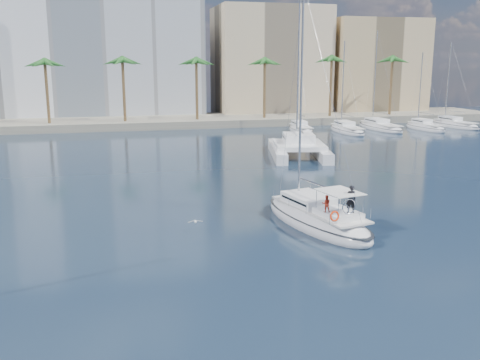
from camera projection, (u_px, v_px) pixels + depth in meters
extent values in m
plane|color=black|center=(253.00, 248.00, 30.35)|extent=(160.00, 160.00, 0.00)
cube|color=gray|center=(157.00, 121.00, 88.05)|extent=(120.00, 14.00, 1.20)
cube|color=white|center=(80.00, 40.00, 93.74)|extent=(42.00, 16.00, 28.00)
cube|color=beige|center=(270.00, 63.00, 99.61)|extent=(20.00, 14.00, 20.00)
cube|color=tan|center=(372.00, 68.00, 102.54)|extent=(18.00, 12.00, 18.00)
cylinder|color=brown|center=(158.00, 94.00, 83.25)|extent=(0.44, 0.44, 10.50)
sphere|color=#246023|center=(157.00, 60.00, 82.10)|extent=(3.60, 3.60, 3.60)
cylinder|color=brown|center=(359.00, 91.00, 91.09)|extent=(0.44, 0.44, 10.50)
sphere|color=#246023|center=(360.00, 60.00, 89.94)|extent=(3.60, 3.60, 3.60)
ellipsoid|color=white|center=(317.00, 221.00, 34.41)|extent=(5.53, 11.03, 2.19)
ellipsoid|color=black|center=(317.00, 216.00, 34.35)|extent=(5.58, 11.13, 0.18)
cube|color=silver|center=(319.00, 209.00, 34.06)|extent=(4.02, 8.24, 0.12)
cube|color=white|center=(308.00, 199.00, 35.05)|extent=(2.94, 3.85, 0.60)
cube|color=black|center=(308.00, 199.00, 35.04)|extent=(2.88, 3.46, 0.14)
cylinder|color=#B7BABF|center=(301.00, 96.00, 34.67)|extent=(0.15, 0.15, 13.84)
cylinder|color=#B7BABF|center=(317.00, 184.00, 33.98)|extent=(1.02, 4.19, 0.11)
cube|color=white|center=(338.00, 213.00, 32.22)|extent=(2.52, 3.00, 0.36)
cube|color=silver|center=(340.00, 192.00, 31.83)|extent=(2.52, 3.00, 0.04)
torus|color=silver|center=(349.00, 207.00, 31.19)|extent=(0.95, 0.26, 0.96)
torus|color=#F3360C|center=(335.00, 216.00, 30.34)|extent=(0.66, 0.33, 0.64)
imported|color=black|center=(351.00, 199.00, 31.53)|extent=(0.66, 0.49, 1.68)
imported|color=#A12918|center=(326.00, 204.00, 31.73)|extent=(0.59, 0.51, 1.04)
cube|color=white|center=(277.00, 151.00, 59.58)|extent=(3.73, 11.79, 1.10)
cube|color=white|center=(319.00, 151.00, 59.67)|extent=(3.73, 11.79, 1.10)
cube|color=white|center=(299.00, 145.00, 58.88)|extent=(6.59, 7.49, 0.50)
cube|color=white|center=(299.00, 138.00, 59.31)|extent=(3.94, 4.16, 1.00)
cube|color=black|center=(299.00, 138.00, 59.29)|extent=(3.85, 3.71, 0.18)
cylinder|color=#B7BABF|center=(298.00, 70.00, 59.42)|extent=(0.18, 0.18, 15.74)
ellipsoid|color=silver|center=(195.00, 222.00, 32.87)|extent=(0.19, 0.36, 0.17)
sphere|color=silver|center=(195.00, 221.00, 33.03)|extent=(0.09, 0.09, 0.09)
cube|color=gray|center=(191.00, 221.00, 32.81)|extent=(0.42, 0.15, 0.10)
cube|color=gray|center=(199.00, 221.00, 32.93)|extent=(0.42, 0.15, 0.10)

